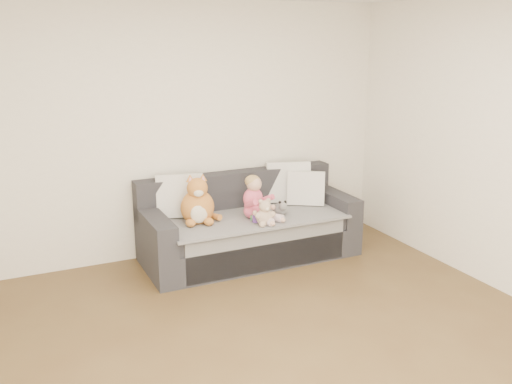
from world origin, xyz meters
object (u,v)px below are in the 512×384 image
at_px(toddler, 256,201).
at_px(sippy_cup, 255,217).
at_px(sofa, 248,228).
at_px(teddy_bear, 265,214).
at_px(plush_cat, 198,204).

height_order(toddler, sippy_cup, toddler).
relative_size(sofa, toddler, 4.81).
bearing_deg(sippy_cup, teddy_bear, -64.39).
bearing_deg(sippy_cup, toddler, 62.80).
relative_size(teddy_bear, sippy_cup, 2.56).
bearing_deg(sippy_cup, sofa, 78.92).
height_order(sofa, plush_cat, plush_cat).
height_order(teddy_bear, sippy_cup, teddy_bear).
bearing_deg(toddler, teddy_bear, -113.96).
xyz_separation_m(sofa, teddy_bear, (-0.01, -0.41, 0.27)).
distance_m(toddler, plush_cat, 0.58).
distance_m(sofa, teddy_bear, 0.49).
bearing_deg(sofa, toddler, -90.08).
bearing_deg(sippy_cup, plush_cat, 154.75).
bearing_deg(toddler, sofa, 68.02).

